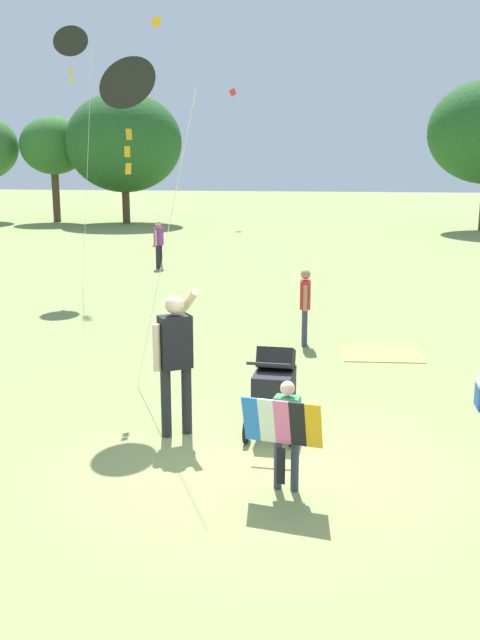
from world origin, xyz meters
TOP-DOWN VIEW (x-y plane):
  - ground_plane at (0.00, 0.00)m, footprint 120.00×120.00m
  - treeline_distant at (-6.85, 26.34)m, footprint 30.99×5.97m
  - child_with_butterfly_kite at (0.32, -0.59)m, footprint 0.76×0.42m
  - person_adult_flyer at (-1.04, 0.66)m, footprint 0.51×0.65m
  - stroller at (0.07, 0.92)m, footprint 0.57×1.09m
  - kite_adult_black at (-1.98, 2.28)m, footprint 1.66×1.94m
  - kite_orange_delta at (-5.62, 9.89)m, footprint 1.51×1.83m
  - person_red_shirt at (-4.45, 13.00)m, footprint 0.23×0.43m
  - person_sitting_far at (0.20, 4.92)m, footprint 0.19×0.42m
  - picnic_blanket at (1.49, 4.49)m, footprint 1.34×1.06m

SIDE VIEW (x-z plane):
  - ground_plane at x=0.00m, z-range 0.00..0.00m
  - picnic_blanket at x=1.49m, z-range 0.00..0.02m
  - stroller at x=0.07m, z-range 0.09..1.12m
  - child_with_butterfly_kite at x=0.32m, z-range 0.11..1.21m
  - person_sitting_far at x=0.20m, z-range 0.12..1.42m
  - person_red_shirt at x=-4.45m, z-range 0.12..1.48m
  - person_adult_flyer at x=-1.04m, z-range 0.13..1.85m
  - treeline_distant at x=-6.85m, z-range 0.66..7.06m
  - kite_adult_black at x=-1.98m, z-range 1.84..6.24m
  - kite_orange_delta at x=-5.62m, z-range 2.69..8.79m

